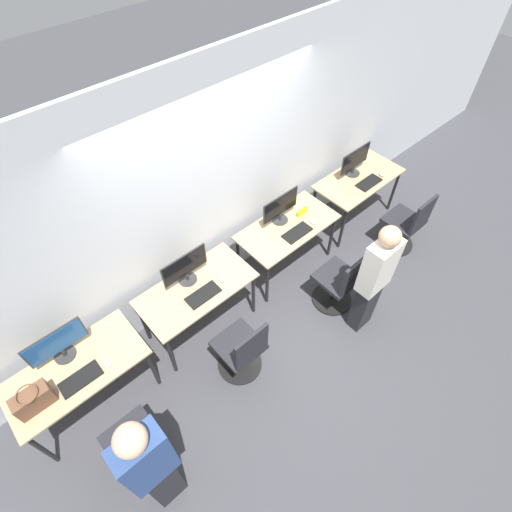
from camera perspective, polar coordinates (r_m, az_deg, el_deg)
The scene contains 26 objects.
ground_plane at distance 4.88m, azimuth 0.99°, elevation -7.47°, with size 20.00×20.00×0.00m, color #3D3D42.
wall_back at distance 4.20m, azimuth -5.77°, elevation 9.47°, with size 12.00×0.05×2.80m.
desk_far_left at distance 4.12m, azimuth -24.09°, elevation -15.06°, with size 1.23×0.62×0.73m.
monitor_far_left at distance 3.99m, azimuth -26.56°, elevation -11.23°, with size 0.53×0.20×0.38m.
keyboard_far_left at distance 3.98m, azimuth -23.76°, elevation -15.79°, with size 0.36×0.17×0.02m.
mouse_far_left at distance 3.95m, azimuth -20.50°, elevation -14.23°, with size 0.06×0.09×0.03m.
office_chair_far_left at distance 3.99m, azimuth -16.58°, elevation -24.79°, with size 0.48×0.48×0.92m.
person_far_left at distance 3.38m, azimuth -14.73°, elevation -26.95°, with size 0.36×0.22×1.66m.
desk_left at distance 4.27m, azimuth -8.45°, elevation -5.17°, with size 1.23×0.62×0.73m.
monitor_left at distance 4.12m, azimuth -10.09°, elevation -1.63°, with size 0.53×0.20×0.38m.
keyboard_left at distance 4.13m, azimuth -7.56°, elevation -5.52°, with size 0.36×0.17×0.02m.
mouse_left at distance 4.22m, azimuth -4.83°, elevation -3.32°, with size 0.06×0.09×0.03m.
office_chair_left at distance 4.18m, azimuth -1.99°, elevation -13.50°, with size 0.48×0.48×0.92m.
desk_right at distance 4.81m, azimuth 4.48°, elevation 3.60°, with size 1.23×0.62×0.73m.
monitor_right at distance 4.67m, azimuth 3.51°, elevation 6.94°, with size 0.53×0.20×0.38m.
keyboard_right at distance 4.67m, azimuth 5.89°, elevation 3.33°, with size 0.36×0.17×0.02m.
mouse_right at distance 4.81m, azimuth 8.10°, elevation 4.85°, with size 0.06×0.09×0.03m.
office_chair_right at distance 4.72m, azimuth 11.84°, elevation -3.91°, with size 0.48×0.48×0.92m.
person_right at distance 4.24m, azimuth 16.56°, elevation -3.03°, with size 0.36×0.21×1.59m.
desk_far_right at distance 5.62m, azimuth 14.40°, elevation 10.13°, with size 1.23×0.62×0.73m.
monitor_far_right at distance 5.50m, azimuth 13.96°, elevation 13.08°, with size 0.53×0.20×0.38m.
keyboard_far_right at distance 5.50m, azimuth 15.82°, elevation 10.05°, with size 0.36×0.17×0.02m.
mouse_far_right at distance 5.67m, azimuth 17.49°, elevation 11.05°, with size 0.06×0.09×0.03m.
office_chair_far_right at distance 5.56m, azimuth 20.57°, elevation 3.96°, with size 0.48×0.48×0.92m.
handbag at distance 3.94m, azimuth -29.24°, elevation -17.52°, with size 0.30×0.18×0.25m.
placard_right at distance 4.88m, azimuth 6.57°, elevation 6.30°, with size 0.16×0.03×0.08m.
Camera 1 is at (-1.81, -1.90, 4.12)m, focal length 28.00 mm.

